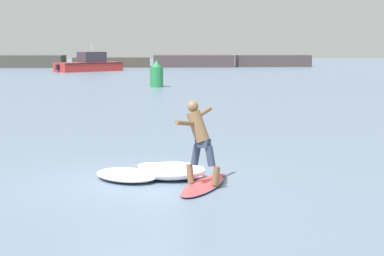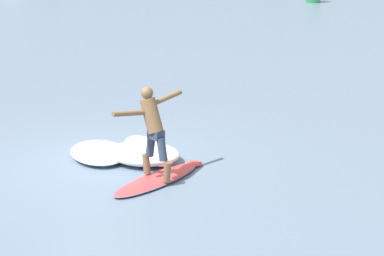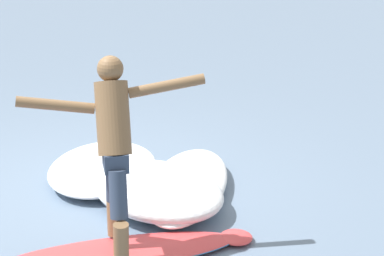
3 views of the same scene
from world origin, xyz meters
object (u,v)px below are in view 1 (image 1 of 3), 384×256
object	(u,v)px
small_boat_offshore	(91,64)
channel_marker_buoy	(157,75)
surfer	(199,135)
surfboard	(203,185)

from	to	relation	value
small_boat_offshore	channel_marker_buoy	size ratio (longest dim) A/B	4.11
surfer	channel_marker_buoy	xyz separation A→B (m)	(-0.16, 28.72, -0.27)
surfboard	channel_marker_buoy	world-z (taller)	channel_marker_buoy
surfboard	channel_marker_buoy	size ratio (longest dim) A/B	1.30
channel_marker_buoy	surfboard	bearing A→B (deg)	-89.49
small_boat_offshore	channel_marker_buoy	distance (m)	23.91
surfboard	channel_marker_buoy	distance (m)	28.74
surfboard	small_boat_offshore	distance (m)	52.25
small_boat_offshore	channel_marker_buoy	xyz separation A→B (m)	(5.98, -23.15, 0.10)
surfboard	surfer	distance (m)	1.01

